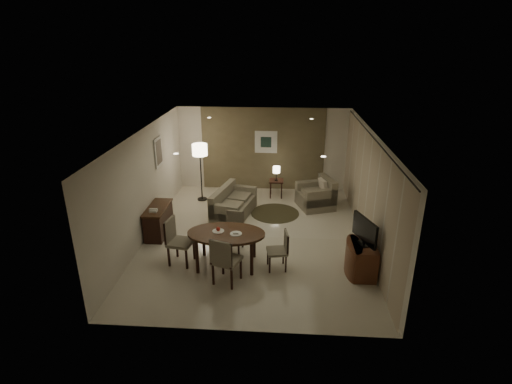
# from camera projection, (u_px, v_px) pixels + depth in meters

# --- Properties ---
(room_shell) EXTENTS (5.50, 7.00, 2.70)m
(room_shell) POSITION_uv_depth(u_px,v_px,m) (257.00, 182.00, 10.07)
(room_shell) COLOR beige
(room_shell) RESTS_ON ground
(taupe_accent) EXTENTS (3.96, 0.03, 2.70)m
(taupe_accent) POSITION_uv_depth(u_px,v_px,m) (263.00, 149.00, 12.93)
(taupe_accent) COLOR brown
(taupe_accent) RESTS_ON wall_back
(curtain_wall) EXTENTS (0.08, 6.70, 2.58)m
(curtain_wall) POSITION_uv_depth(u_px,v_px,m) (367.00, 191.00, 9.54)
(curtain_wall) COLOR beige
(curtain_wall) RESTS_ON wall_right
(curtain_rod) EXTENTS (0.03, 6.80, 0.03)m
(curtain_rod) POSITION_uv_depth(u_px,v_px,m) (373.00, 137.00, 9.05)
(curtain_rod) COLOR black
(curtain_rod) RESTS_ON wall_right
(art_back_frame) EXTENTS (0.72, 0.03, 0.72)m
(art_back_frame) POSITION_uv_depth(u_px,v_px,m) (266.00, 142.00, 12.81)
(art_back_frame) COLOR silver
(art_back_frame) RESTS_ON wall_back
(art_back_canvas) EXTENTS (0.34, 0.01, 0.34)m
(art_back_canvas) POSITION_uv_depth(u_px,v_px,m) (266.00, 142.00, 12.80)
(art_back_canvas) COLOR #1D342A
(art_back_canvas) RESTS_ON wall_back
(art_left_frame) EXTENTS (0.03, 0.60, 0.80)m
(art_left_frame) POSITION_uv_depth(u_px,v_px,m) (158.00, 152.00, 10.80)
(art_left_frame) COLOR silver
(art_left_frame) RESTS_ON wall_left
(art_left_canvas) EXTENTS (0.01, 0.46, 0.64)m
(art_left_canvas) POSITION_uv_depth(u_px,v_px,m) (159.00, 152.00, 10.80)
(art_left_canvas) COLOR gray
(art_left_canvas) RESTS_ON wall_left
(downlight_nl) EXTENTS (0.10, 0.10, 0.01)m
(downlight_nl) POSITION_uv_depth(u_px,v_px,m) (176.00, 154.00, 7.62)
(downlight_nl) COLOR white
(downlight_nl) RESTS_ON ceiling
(downlight_nr) EXTENTS (0.10, 0.10, 0.01)m
(downlight_nr) POSITION_uv_depth(u_px,v_px,m) (323.00, 157.00, 7.45)
(downlight_nr) COLOR white
(downlight_nr) RESTS_ON ceiling
(downlight_fl) EXTENTS (0.10, 0.10, 0.01)m
(downlight_fl) POSITION_uv_depth(u_px,v_px,m) (209.00, 118.00, 10.97)
(downlight_fl) COLOR white
(downlight_fl) RESTS_ON ceiling
(downlight_fr) EXTENTS (0.10, 0.10, 0.01)m
(downlight_fr) POSITION_uv_depth(u_px,v_px,m) (312.00, 119.00, 10.79)
(downlight_fr) COLOR white
(downlight_fr) RESTS_ON ceiling
(console_desk) EXTENTS (0.48, 1.20, 0.75)m
(console_desk) POSITION_uv_depth(u_px,v_px,m) (159.00, 221.00, 10.21)
(console_desk) COLOR #452916
(console_desk) RESTS_ON floor
(telephone) EXTENTS (0.20, 0.14, 0.09)m
(telephone) POSITION_uv_depth(u_px,v_px,m) (153.00, 210.00, 9.78)
(telephone) COLOR white
(telephone) RESTS_ON console_desk
(tv_cabinet) EXTENTS (0.48, 0.90, 0.70)m
(tv_cabinet) POSITION_uv_depth(u_px,v_px,m) (363.00, 259.00, 8.52)
(tv_cabinet) COLOR brown
(tv_cabinet) RESTS_ON floor
(flat_tv) EXTENTS (0.36, 0.85, 0.60)m
(flat_tv) POSITION_uv_depth(u_px,v_px,m) (365.00, 231.00, 8.27)
(flat_tv) COLOR black
(flat_tv) RESTS_ON tv_cabinet
(dining_table) EXTENTS (1.70, 1.06, 0.80)m
(dining_table) POSITION_uv_depth(u_px,v_px,m) (227.00, 249.00, 8.81)
(dining_table) COLOR #452916
(dining_table) RESTS_ON floor
(chair_near) EXTENTS (0.65, 0.65, 1.06)m
(chair_near) POSITION_uv_depth(u_px,v_px,m) (227.00, 259.00, 8.15)
(chair_near) COLOR gray
(chair_near) RESTS_ON floor
(chair_far) EXTENTS (0.52, 0.52, 0.94)m
(chair_far) POSITION_uv_depth(u_px,v_px,m) (233.00, 233.00, 9.38)
(chair_far) COLOR gray
(chair_far) RESTS_ON floor
(chair_left) EXTENTS (0.59, 0.59, 1.05)m
(chair_left) POSITION_uv_depth(u_px,v_px,m) (181.00, 242.00, 8.84)
(chair_left) COLOR gray
(chair_left) RESTS_ON floor
(chair_right) EXTENTS (0.48, 0.48, 0.87)m
(chair_right) POSITION_uv_depth(u_px,v_px,m) (277.00, 251.00, 8.66)
(chair_right) COLOR gray
(chair_right) RESTS_ON floor
(plate_a) EXTENTS (0.26, 0.26, 0.02)m
(plate_a) POSITION_uv_depth(u_px,v_px,m) (218.00, 231.00, 8.72)
(plate_a) COLOR white
(plate_a) RESTS_ON dining_table
(plate_b) EXTENTS (0.26, 0.26, 0.02)m
(plate_b) POSITION_uv_depth(u_px,v_px,m) (236.00, 234.00, 8.60)
(plate_b) COLOR white
(plate_b) RESTS_ON dining_table
(fruit_apple) EXTENTS (0.09, 0.09, 0.09)m
(fruit_apple) POSITION_uv_depth(u_px,v_px,m) (218.00, 229.00, 8.70)
(fruit_apple) COLOR red
(fruit_apple) RESTS_ON plate_a
(napkin) EXTENTS (0.12, 0.08, 0.03)m
(napkin) POSITION_uv_depth(u_px,v_px,m) (236.00, 233.00, 8.59)
(napkin) COLOR white
(napkin) RESTS_ON plate_b
(round_rug) EXTENTS (1.39, 1.39, 0.01)m
(round_rug) POSITION_uv_depth(u_px,v_px,m) (275.00, 213.00, 11.53)
(round_rug) COLOR #463D27
(round_rug) RESTS_ON floor
(sofa) EXTENTS (1.84, 1.22, 0.80)m
(sofa) POSITION_uv_depth(u_px,v_px,m) (234.00, 202.00, 11.27)
(sofa) COLOR gray
(sofa) RESTS_ON floor
(armchair) EXTENTS (1.21, 1.24, 0.88)m
(armchair) POSITION_uv_depth(u_px,v_px,m) (316.00, 193.00, 11.80)
(armchair) COLOR gray
(armchair) RESTS_ON floor
(side_table) EXTENTS (0.43, 0.43, 0.55)m
(side_table) POSITION_uv_depth(u_px,v_px,m) (276.00, 188.00, 12.63)
(side_table) COLOR black
(side_table) RESTS_ON floor
(table_lamp) EXTENTS (0.22, 0.22, 0.50)m
(table_lamp) POSITION_uv_depth(u_px,v_px,m) (276.00, 173.00, 12.44)
(table_lamp) COLOR #FFEAC1
(table_lamp) RESTS_ON side_table
(floor_lamp) EXTENTS (0.45, 0.45, 1.78)m
(floor_lamp) POSITION_uv_depth(u_px,v_px,m) (201.00, 173.00, 12.17)
(floor_lamp) COLOR #FFE5B7
(floor_lamp) RESTS_ON floor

